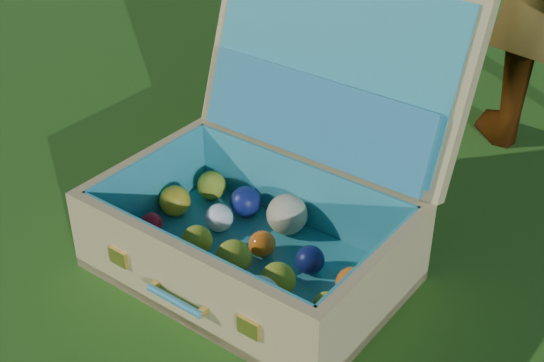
{
  "coord_description": "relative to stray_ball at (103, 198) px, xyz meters",
  "views": [
    {
      "loc": [
        0.91,
        -1.14,
        1.14
      ],
      "look_at": [
        0.08,
        0.08,
        0.21
      ],
      "focal_mm": 50.0,
      "sensor_mm": 36.0,
      "label": 1
    }
  ],
  "objects": [
    {
      "name": "suitcase",
      "position": [
        0.48,
        0.1,
        0.15
      ],
      "size": [
        0.72,
        0.69,
        0.64
      ],
      "rotation": [
        0.0,
        0.0,
        -0.05
      ],
      "color": "tan",
      "rests_on": "ground"
    },
    {
      "name": "ground",
      "position": [
        0.39,
        0.01,
        -0.03
      ],
      "size": [
        60.0,
        60.0,
        0.0
      ],
      "primitive_type": "plane",
      "color": "#215114",
      "rests_on": "ground"
    },
    {
      "name": "stray_ball",
      "position": [
        0.0,
        0.0,
        0.0
      ],
      "size": [
        0.06,
        0.06,
        0.06
      ],
      "primitive_type": "sphere",
      "color": "#396096",
      "rests_on": "ground"
    }
  ]
}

